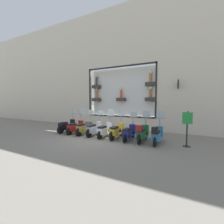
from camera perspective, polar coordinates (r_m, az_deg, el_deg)
ground_plane at (r=9.29m, az=-6.03°, el=-9.54°), size 120.00×120.00×0.00m
building_facade at (r=12.50m, az=3.26°, el=16.78°), size 1.24×36.00×9.63m
scooter_teal_0 at (r=8.04m, az=16.73°, el=-8.47°), size 1.79×0.61×1.64m
scooter_green_1 at (r=8.21m, az=11.35°, el=-7.98°), size 1.81×0.61×1.63m
scooter_navy_2 at (r=8.51m, az=6.35°, el=-7.91°), size 1.80×0.61×1.54m
scooter_yellow_3 at (r=8.81m, az=1.60°, el=-7.34°), size 1.81×0.60×1.56m
scooter_white_4 at (r=9.17m, az=-2.83°, el=-6.98°), size 1.80×0.60×1.67m
scooter_silver_5 at (r=9.52m, az=-7.08°, el=-6.24°), size 1.81×0.60×1.58m
scooter_olive_6 at (r=10.02m, az=-10.60°, el=-6.02°), size 1.81×0.60×1.59m
scooter_red_7 at (r=10.51m, az=-13.97°, el=-5.64°), size 1.80×0.61×1.67m
scooter_black_8 at (r=11.03m, az=-17.01°, el=-5.13°), size 1.81×0.61×1.69m
shop_sign_post at (r=8.07m, az=26.68°, el=-5.34°), size 0.36×0.45×1.72m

